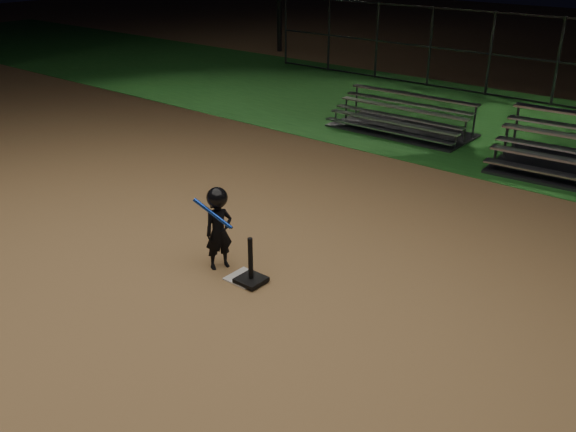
% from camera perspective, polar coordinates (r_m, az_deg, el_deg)
% --- Properties ---
extents(ground, '(80.00, 80.00, 0.00)m').
position_cam_1_polar(ground, '(9.21, -3.98, -5.67)').
color(ground, olive).
rests_on(ground, ground).
extents(grass_strip, '(60.00, 8.00, 0.01)m').
position_cam_1_polar(grass_strip, '(17.31, 19.48, 7.53)').
color(grass_strip, '#1B531A').
rests_on(grass_strip, ground).
extents(home_plate, '(0.45, 0.45, 0.02)m').
position_cam_1_polar(home_plate, '(9.21, -3.98, -5.60)').
color(home_plate, beige).
rests_on(home_plate, ground).
extents(batting_tee, '(0.38, 0.38, 0.69)m').
position_cam_1_polar(batting_tee, '(9.02, -3.37, -5.28)').
color(batting_tee, black).
rests_on(batting_tee, home_plate).
extents(child_batter, '(0.55, 0.54, 1.28)m').
position_cam_1_polar(child_batter, '(9.25, -6.31, -0.89)').
color(child_batter, black).
rests_on(child_batter, ground).
extents(bleacher_left, '(3.53, 1.74, 0.86)m').
position_cam_1_polar(bleacher_left, '(16.23, 10.18, 8.12)').
color(bleacher_left, '#ACADB1').
rests_on(bleacher_left, ground).
extents(backstop_fence, '(20.08, 0.08, 2.50)m').
position_cam_1_polar(backstop_fence, '(19.83, 23.23, 12.69)').
color(backstop_fence, '#38383D').
rests_on(backstop_fence, ground).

